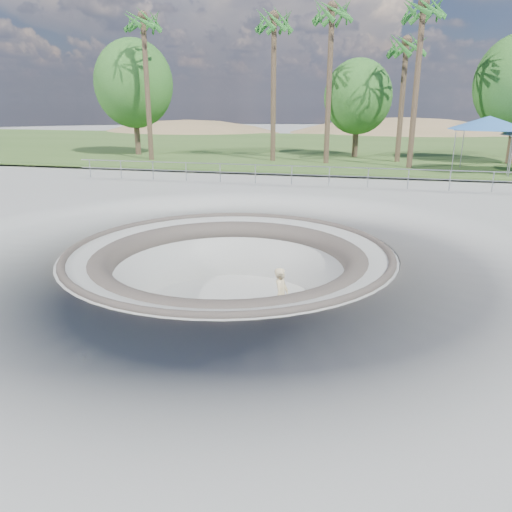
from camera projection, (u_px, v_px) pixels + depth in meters
name	position (u px, v px, depth m)	size (l,w,h in m)	color
ground	(229.00, 250.00, 15.72)	(180.00, 180.00, 0.00)	gray
skate_bowl	(230.00, 304.00, 16.27)	(14.00, 14.00, 4.10)	gray
grass_strip	(329.00, 147.00, 47.22)	(180.00, 36.00, 0.12)	#385622
distant_hills	(369.00, 186.00, 70.08)	(103.20, 45.00, 28.60)	olive
safety_railing	(292.00, 175.00, 26.65)	(25.00, 0.06, 1.03)	gray
skateboard	(281.00, 323.00, 14.88)	(0.83, 0.26, 0.09)	olive
skater	(281.00, 296.00, 14.62)	(0.62, 0.41, 1.71)	#CFB986
canopy_blue	(489.00, 123.00, 29.84)	(6.31, 6.31, 3.34)	gray
palm_a	(143.00, 26.00, 34.29)	(2.60, 2.60, 10.63)	brown
palm_b	(274.00, 25.00, 33.74)	(2.60, 2.60, 10.56)	brown
palm_c	(332.00, 17.00, 32.18)	(2.60, 2.60, 10.87)	brown
palm_d	(406.00, 48.00, 33.55)	(2.60, 2.60, 8.94)	brown
palm_e	(423.00, 14.00, 29.95)	(2.60, 2.60, 10.70)	brown
bushy_tree_left	(134.00, 84.00, 38.94)	(6.18, 5.62, 8.91)	brown
bushy_tree_mid	(358.00, 97.00, 37.58)	(5.09, 4.63, 7.34)	brown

